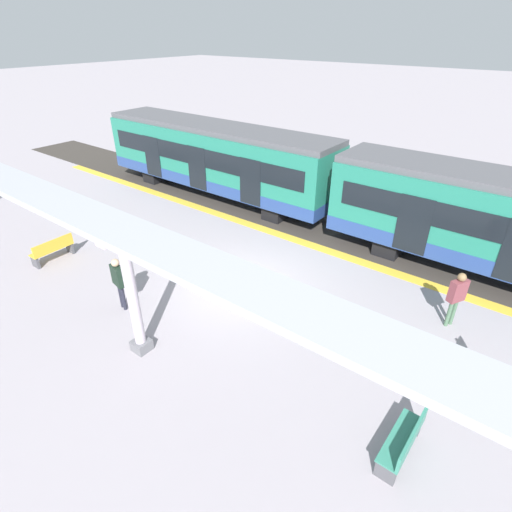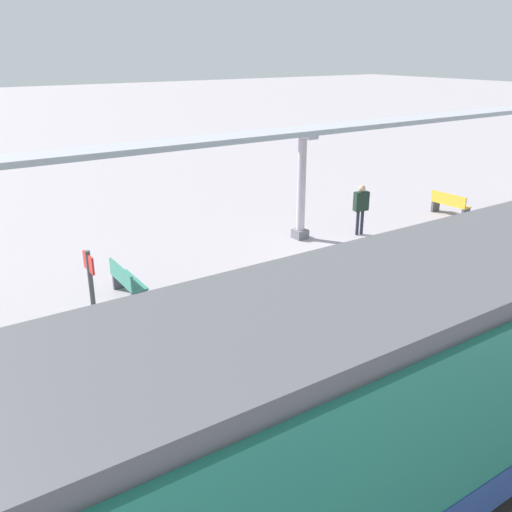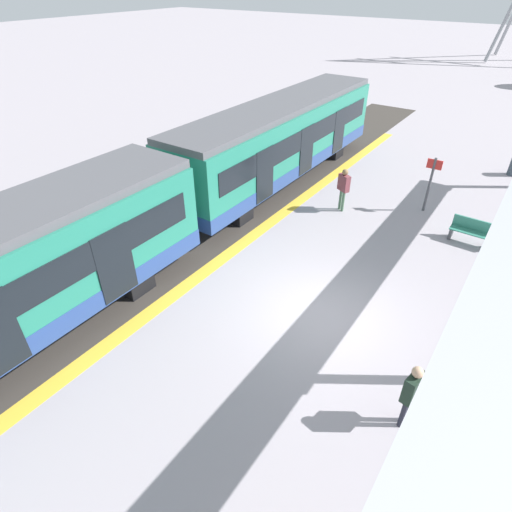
{
  "view_description": "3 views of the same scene",
  "coord_description": "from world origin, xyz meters",
  "px_view_note": "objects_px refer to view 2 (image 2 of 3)",
  "views": [
    {
      "loc": [
        8.26,
        7.12,
        7.47
      ],
      "look_at": [
        0.23,
        0.94,
        1.63
      ],
      "focal_mm": 28.01,
      "sensor_mm": 36.0,
      "label": 1
    },
    {
      "loc": [
        -9.89,
        10.86,
        5.98
      ],
      "look_at": [
        0.5,
        3.86,
        1.24
      ],
      "focal_mm": 38.86,
      "sensor_mm": 36.0,
      "label": 2
    },
    {
      "loc": [
        3.46,
        -8.19,
        7.94
      ],
      "look_at": [
        -1.88,
        -0.49,
        1.55
      ],
      "focal_mm": 29.3,
      "sensor_mm": 36.0,
      "label": 3
    }
  ],
  "objects_px": {
    "bench_mid_platform": "(450,204)",
    "passenger_by_the_benches": "(361,204)",
    "bench_near_end": "(126,281)",
    "canopy_pillar_second": "(301,187)",
    "platform_info_sign": "(92,291)",
    "train_far_carriage": "(328,420)",
    "passenger_waiting_near_edge": "(242,331)"
  },
  "relations": [
    {
      "from": "bench_mid_platform",
      "to": "passenger_by_the_benches",
      "type": "height_order",
      "value": "passenger_by_the_benches"
    },
    {
      "from": "bench_near_end",
      "to": "bench_mid_platform",
      "type": "xyz_separation_m",
      "value": [
        0.16,
        -12.85,
        0.0
      ]
    },
    {
      "from": "canopy_pillar_second",
      "to": "platform_info_sign",
      "type": "relative_size",
      "value": 1.57
    },
    {
      "from": "bench_mid_platform",
      "to": "platform_info_sign",
      "type": "distance_m",
      "value": 14.53
    },
    {
      "from": "bench_near_end",
      "to": "platform_info_sign",
      "type": "distance_m",
      "value": 2.7
    },
    {
      "from": "train_far_carriage",
      "to": "platform_info_sign",
      "type": "xyz_separation_m",
      "value": [
        6.34,
        0.78,
        -0.5
      ]
    },
    {
      "from": "train_far_carriage",
      "to": "platform_info_sign",
      "type": "relative_size",
      "value": 5.79
    },
    {
      "from": "train_far_carriage",
      "to": "platform_info_sign",
      "type": "distance_m",
      "value": 6.41
    },
    {
      "from": "bench_mid_platform",
      "to": "passenger_waiting_near_edge",
      "type": "bearing_deg",
      "value": 111.77
    },
    {
      "from": "train_far_carriage",
      "to": "passenger_waiting_near_edge",
      "type": "bearing_deg",
      "value": -16.72
    },
    {
      "from": "passenger_waiting_near_edge",
      "to": "bench_near_end",
      "type": "bearing_deg",
      "value": 4.53
    },
    {
      "from": "canopy_pillar_second",
      "to": "passenger_by_the_benches",
      "type": "distance_m",
      "value": 2.18
    },
    {
      "from": "canopy_pillar_second",
      "to": "bench_mid_platform",
      "type": "xyz_separation_m",
      "value": [
        -1.06,
        -6.31,
        -1.31
      ]
    },
    {
      "from": "train_far_carriage",
      "to": "canopy_pillar_second",
      "type": "xyz_separation_m",
      "value": [
        9.63,
        -7.24,
        -0.08
      ]
    },
    {
      "from": "canopy_pillar_second",
      "to": "passenger_by_the_benches",
      "type": "xyz_separation_m",
      "value": [
        -0.83,
        -1.9,
        -0.67
      ]
    },
    {
      "from": "train_far_carriage",
      "to": "passenger_waiting_near_edge",
      "type": "distance_m",
      "value": 3.83
    },
    {
      "from": "bench_near_end",
      "to": "passenger_by_the_benches",
      "type": "height_order",
      "value": "passenger_by_the_benches"
    },
    {
      "from": "canopy_pillar_second",
      "to": "bench_near_end",
      "type": "xyz_separation_m",
      "value": [
        -1.22,
        6.55,
        -1.31
      ]
    },
    {
      "from": "bench_near_end",
      "to": "passenger_waiting_near_edge",
      "type": "height_order",
      "value": "passenger_waiting_near_edge"
    },
    {
      "from": "passenger_waiting_near_edge",
      "to": "passenger_by_the_benches",
      "type": "relative_size",
      "value": 1.01
    },
    {
      "from": "platform_info_sign",
      "to": "passenger_waiting_near_edge",
      "type": "bearing_deg",
      "value": -145.84
    },
    {
      "from": "bench_near_end",
      "to": "passenger_by_the_benches",
      "type": "relative_size",
      "value": 0.88
    },
    {
      "from": "train_far_carriage",
      "to": "bench_near_end",
      "type": "distance_m",
      "value": 8.56
    },
    {
      "from": "train_far_carriage",
      "to": "passenger_by_the_benches",
      "type": "relative_size",
      "value": 7.41
    },
    {
      "from": "canopy_pillar_second",
      "to": "bench_near_end",
      "type": "bearing_deg",
      "value": 100.55
    },
    {
      "from": "train_far_carriage",
      "to": "canopy_pillar_second",
      "type": "height_order",
      "value": "train_far_carriage"
    },
    {
      "from": "bench_near_end",
      "to": "train_far_carriage",
      "type": "bearing_deg",
      "value": 175.27
    },
    {
      "from": "bench_near_end",
      "to": "passenger_by_the_benches",
      "type": "bearing_deg",
      "value": -87.35
    },
    {
      "from": "bench_mid_platform",
      "to": "platform_info_sign",
      "type": "bearing_deg",
      "value": 98.86
    },
    {
      "from": "train_far_carriage",
      "to": "canopy_pillar_second",
      "type": "bearing_deg",
      "value": -36.93
    },
    {
      "from": "train_far_carriage",
      "to": "bench_mid_platform",
      "type": "bearing_deg",
      "value": -57.67
    },
    {
      "from": "passenger_by_the_benches",
      "to": "passenger_waiting_near_edge",
      "type": "bearing_deg",
      "value": 122.88
    }
  ]
}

